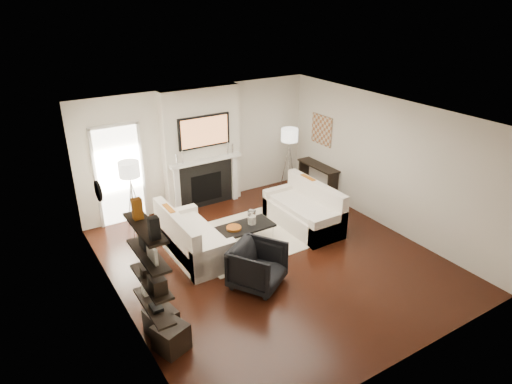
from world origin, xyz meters
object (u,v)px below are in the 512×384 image
armchair (258,264)px  ottoman_near (161,322)px  loveseat_right_base (303,217)px  lamp_right_shade (290,135)px  loveseat_left_base (195,245)px  coffee_table (245,227)px  lamp_left_shade (129,169)px

armchair → ottoman_near: size_ratio=2.06×
armchair → loveseat_right_base: bearing=1.4°
lamp_right_shade → loveseat_left_base: bearing=-155.5°
loveseat_right_base → coffee_table: bearing=-178.9°
lamp_left_shade → ottoman_near: (-0.62, -2.99, -1.25)m
armchair → ottoman_near: armchair is taller
loveseat_left_base → loveseat_right_base: same height
coffee_table → lamp_right_shade: 2.96m
lamp_left_shade → lamp_right_shade: size_ratio=1.00×
loveseat_right_base → lamp_left_shade: bearing=155.0°
lamp_right_shade → coffee_table: bearing=-143.1°
armchair → ottoman_near: (-1.81, -0.27, -0.21)m
lamp_left_shade → lamp_right_shade: (3.90, 0.18, 0.00)m
loveseat_left_base → loveseat_right_base: size_ratio=1.00×
loveseat_left_base → coffee_table: (0.99, -0.20, 0.19)m
loveseat_left_base → coffee_table: same height
lamp_right_shade → ottoman_near: bearing=-145.0°
coffee_table → armchair: 1.34m
loveseat_left_base → lamp_right_shade: (3.20, 1.45, 1.24)m
armchair → ottoman_near: 1.85m
coffee_table → lamp_left_shade: (-1.69, 1.48, 1.05)m
loveseat_left_base → lamp_left_shade: size_ratio=4.50×
loveseat_right_base → armchair: size_ratio=2.19×
lamp_right_shade → lamp_left_shade: bearing=-177.3°
loveseat_left_base → armchair: 1.54m
loveseat_left_base → ottoman_near: (-1.32, -1.72, -0.01)m
armchair → coffee_table: bearing=36.1°
loveseat_left_base → armchair: armchair is taller
loveseat_right_base → ottoman_near: size_ratio=4.50×
loveseat_right_base → lamp_right_shade: 2.20m
loveseat_right_base → armchair: bearing=-146.4°
loveseat_right_base → lamp_left_shade: (-3.11, 1.45, 1.24)m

